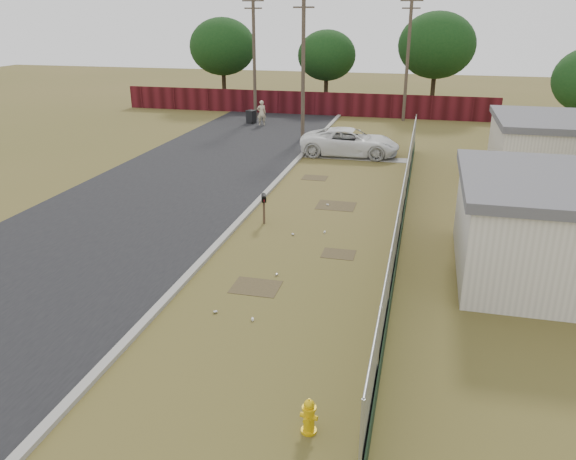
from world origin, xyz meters
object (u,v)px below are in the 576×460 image
(mailbox, at_px, (264,201))
(pickup_truck, at_px, (350,142))
(trash_bin, at_px, (251,117))
(pedestrian, at_px, (262,113))
(fire_hydrant, at_px, (309,417))

(mailbox, distance_m, pickup_truck, 11.95)
(pickup_truck, bearing_deg, trash_bin, 44.09)
(mailbox, xyz_separation_m, pedestrian, (-5.79, 19.48, -0.04))
(pedestrian, bearing_deg, trash_bin, -51.22)
(mailbox, relative_size, pedestrian, 0.66)
(trash_bin, bearing_deg, pedestrian, -30.97)
(pickup_truck, bearing_deg, pedestrian, 42.69)
(pedestrian, bearing_deg, fire_hydrant, 87.66)
(fire_hydrant, height_order, pedestrian, pedestrian)
(pedestrian, bearing_deg, mailbox, 86.30)
(fire_hydrant, bearing_deg, pickup_truck, 95.97)
(pickup_truck, bearing_deg, mailbox, 170.50)
(fire_hydrant, relative_size, mailbox, 0.66)
(fire_hydrant, distance_m, mailbox, 11.64)
(pedestrian, distance_m, trash_bin, 1.19)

